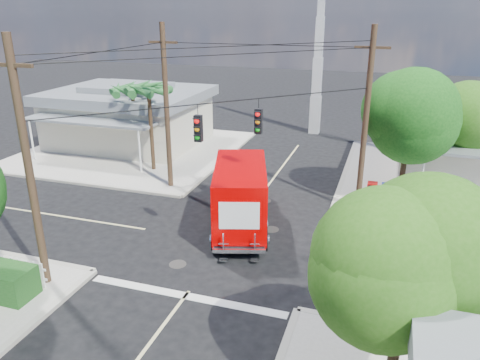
% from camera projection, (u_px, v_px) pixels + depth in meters
% --- Properties ---
extents(ground, '(120.00, 120.00, 0.00)m').
position_uv_depth(ground, '(226.00, 242.00, 20.57)').
color(ground, black).
rests_on(ground, ground).
extents(sidewalk_ne, '(14.12, 14.12, 0.14)m').
position_uv_depth(sidewalk_ne, '(466.00, 184.00, 27.07)').
color(sidewalk_ne, '#A8A297').
rests_on(sidewalk_ne, ground).
extents(sidewalk_nw, '(14.12, 14.12, 0.14)m').
position_uv_depth(sidewalk_nw, '(134.00, 150.00, 33.40)').
color(sidewalk_nw, '#A8A297').
rests_on(sidewalk_nw, ground).
extents(road_markings, '(32.00, 32.00, 0.01)m').
position_uv_depth(road_markings, '(214.00, 258.00, 19.25)').
color(road_markings, beige).
rests_on(road_markings, ground).
extents(building_nw, '(10.80, 10.20, 4.30)m').
position_uv_depth(building_nw, '(129.00, 115.00, 34.38)').
color(building_nw, beige).
rests_on(building_nw, sidewalk_nw).
extents(radio_tower, '(0.80, 0.80, 17.00)m').
position_uv_depth(radio_tower, '(318.00, 62.00, 36.26)').
color(radio_tower, silver).
rests_on(radio_tower, ground).
extents(tree_ne_front, '(4.21, 4.14, 6.66)m').
position_uv_depth(tree_ne_front, '(410.00, 115.00, 22.82)').
color(tree_ne_front, '#422D1C').
rests_on(tree_ne_front, sidewalk_ne).
extents(tree_ne_back, '(3.77, 3.66, 5.82)m').
position_uv_depth(tree_ne_back, '(461.00, 120.00, 24.23)').
color(tree_ne_back, '#422D1C').
rests_on(tree_ne_back, sidewalk_ne).
extents(tree_se, '(3.67, 3.54, 5.62)m').
position_uv_depth(tree_se, '(406.00, 272.00, 10.67)').
color(tree_se, '#422D1C').
rests_on(tree_se, sidewalk_se).
extents(palm_nw_front, '(3.01, 3.08, 5.59)m').
position_uv_depth(palm_nw_front, '(149.00, 91.00, 27.67)').
color(palm_nw_front, '#422D1C').
rests_on(palm_nw_front, sidewalk_nw).
extents(palm_nw_back, '(3.01, 3.08, 5.19)m').
position_uv_depth(palm_nw_back, '(132.00, 91.00, 29.71)').
color(palm_nw_back, '#422D1C').
rests_on(palm_nw_back, sidewalk_nw).
extents(utility_poles, '(12.00, 10.68, 9.00)m').
position_uv_depth(utility_poles, '(204.00, 127.00, 20.82)').
color(utility_poles, '#473321').
rests_on(utility_poles, ground).
extents(vending_boxes, '(1.90, 0.50, 1.10)m').
position_uv_depth(vending_boxes, '(386.00, 194.00, 23.96)').
color(vending_boxes, '#A70C08').
rests_on(vending_boxes, sidewalk_ne).
extents(delivery_truck, '(4.17, 7.55, 3.14)m').
position_uv_depth(delivery_truck, '(240.00, 193.00, 21.65)').
color(delivery_truck, black).
rests_on(delivery_truck, ground).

